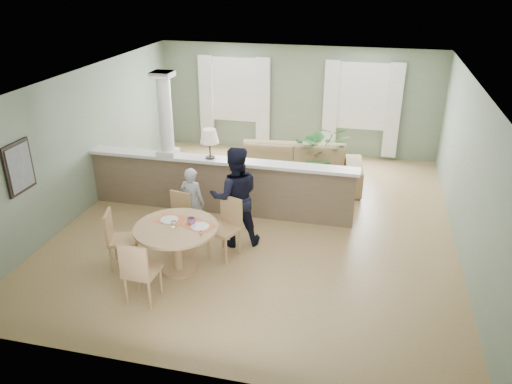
% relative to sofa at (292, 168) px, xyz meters
% --- Properties ---
extents(ground, '(8.00, 8.00, 0.00)m').
position_rel_sofa_xyz_m(ground, '(-0.28, -1.74, -0.44)').
color(ground, tan).
rests_on(ground, ground).
extents(room_shell, '(7.02, 8.02, 2.71)m').
position_rel_sofa_xyz_m(room_shell, '(-0.31, -1.12, 1.38)').
color(room_shell, gray).
rests_on(room_shell, ground).
extents(pony_wall, '(5.32, 0.38, 2.70)m').
position_rel_sofa_xyz_m(pony_wall, '(-1.27, -1.54, 0.27)').
color(pony_wall, '#77624C').
rests_on(pony_wall, ground).
extents(sofa, '(3.08, 1.44, 0.87)m').
position_rel_sofa_xyz_m(sofa, '(0.00, 0.00, 0.00)').
color(sofa, olive).
rests_on(sofa, ground).
extents(houseplant, '(1.39, 1.27, 1.33)m').
position_rel_sofa_xyz_m(houseplant, '(0.55, 0.53, 0.23)').
color(houseplant, '#2C6E2D').
rests_on(houseplant, ground).
extents(dining_table, '(1.30, 1.30, 0.89)m').
position_rel_sofa_xyz_m(dining_table, '(-1.19, -3.69, 0.19)').
color(dining_table, tan).
rests_on(dining_table, ground).
extents(chair_far_boy, '(0.45, 0.45, 0.88)m').
position_rel_sofa_xyz_m(chair_far_boy, '(-1.54, -2.77, 0.05)').
color(chair_far_boy, tan).
rests_on(chair_far_boy, ground).
extents(chair_far_man, '(0.59, 0.59, 1.00)m').
position_rel_sofa_xyz_m(chair_far_man, '(-0.59, -3.02, 0.12)').
color(chair_far_man, tan).
rests_on(chair_far_man, ground).
extents(chair_near, '(0.47, 0.47, 1.00)m').
position_rel_sofa_xyz_m(chair_near, '(-1.40, -4.60, 0.12)').
color(chair_near, tan).
rests_on(chair_near, ground).
extents(chair_side, '(0.54, 0.54, 0.96)m').
position_rel_sofa_xyz_m(chair_side, '(-2.17, -3.77, 0.09)').
color(chair_side, tan).
rests_on(chair_side, ground).
extents(child_person, '(0.51, 0.37, 1.28)m').
position_rel_sofa_xyz_m(child_person, '(-1.37, -2.51, 0.21)').
color(child_person, '#999A9E').
rests_on(child_person, ground).
extents(man_person, '(1.04, 0.93, 1.77)m').
position_rel_sofa_xyz_m(man_person, '(-0.55, -2.63, 0.45)').
color(man_person, black).
rests_on(man_person, ground).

